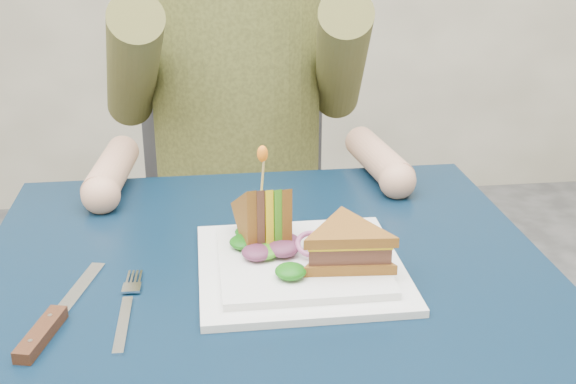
{
  "coord_description": "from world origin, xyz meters",
  "views": [
    {
      "loc": [
        -0.08,
        -0.8,
        1.18
      ],
      "look_at": [
        0.03,
        0.06,
        0.82
      ],
      "focal_mm": 45.0,
      "sensor_mm": 36.0,
      "label": 1
    }
  ],
  "objects": [
    {
      "name": "table",
      "position": [
        0.0,
        0.0,
        0.65
      ],
      "size": [
        0.75,
        0.75,
        0.73
      ],
      "color": "black",
      "rests_on": "ground"
    },
    {
      "name": "chair",
      "position": [
        0.0,
        0.73,
        0.54
      ],
      "size": [
        0.42,
        0.4,
        0.93
      ],
      "color": "#47474C",
      "rests_on": "ground"
    },
    {
      "name": "diner",
      "position": [
        -0.0,
        0.62,
        0.91
      ],
      "size": [
        0.54,
        0.59,
        0.74
      ],
      "color": "#4E5125",
      "rests_on": "chair"
    },
    {
      "name": "plate",
      "position": [
        0.04,
        0.01,
        0.74
      ],
      "size": [
        0.26,
        0.26,
        0.02
      ],
      "color": "white",
      "rests_on": "table"
    },
    {
      "name": "sandwich_flat",
      "position": [
        0.1,
        -0.01,
        0.78
      ],
      "size": [
        0.14,
        0.14,
        0.05
      ],
      "color": "brown",
      "rests_on": "plate"
    },
    {
      "name": "sandwich_upright",
      "position": [
        -0.0,
        0.06,
        0.78
      ],
      "size": [
        0.08,
        0.13,
        0.13
      ],
      "color": "brown",
      "rests_on": "plate"
    },
    {
      "name": "fork",
      "position": [
        -0.17,
        -0.06,
        0.73
      ],
      "size": [
        0.02,
        0.18,
        0.01
      ],
      "color": "silver",
      "rests_on": "table"
    },
    {
      "name": "knife",
      "position": [
        -0.25,
        -0.09,
        0.74
      ],
      "size": [
        0.07,
        0.22,
        0.02
      ],
      "color": "silver",
      "rests_on": "table"
    },
    {
      "name": "toothpick",
      "position": [
        -0.0,
        0.06,
        0.85
      ],
      "size": [
        0.01,
        0.01,
        0.06
      ],
      "primitive_type": "cylinder",
      "rotation": [
        0.14,
        0.07,
        0.0
      ],
      "color": "tan",
      "rests_on": "sandwich_upright"
    },
    {
      "name": "toothpick_frill",
      "position": [
        -0.0,
        0.06,
        0.88
      ],
      "size": [
        0.01,
        0.01,
        0.02
      ],
      "primitive_type": "ellipsoid",
      "color": "orange",
      "rests_on": "sandwich_upright"
    },
    {
      "name": "lettuce_spill",
      "position": [
        0.05,
        0.02,
        0.76
      ],
      "size": [
        0.15,
        0.13,
        0.02
      ],
      "primitive_type": null,
      "color": "#337A14",
      "rests_on": "plate"
    },
    {
      "name": "onion_ring",
      "position": [
        0.06,
        0.02,
        0.77
      ],
      "size": [
        0.04,
        0.04,
        0.02
      ],
      "primitive_type": "torus",
      "rotation": [
        0.44,
        0.0,
        0.0
      ],
      "color": "#9E4C7A",
      "rests_on": "plate"
    }
  ]
}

